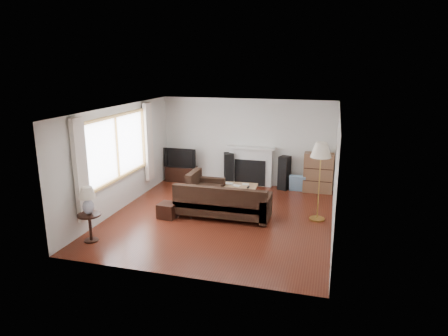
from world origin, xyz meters
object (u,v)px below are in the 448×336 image
(floor_lamp, at_px, (319,182))
(bookshelf, at_px, (318,173))
(tv_stand, at_px, (181,174))
(sectional_sofa, at_px, (223,201))
(side_table, at_px, (90,228))
(coffee_table, at_px, (237,192))

(floor_lamp, bearing_deg, bookshelf, 92.55)
(tv_stand, height_order, bookshelf, bookshelf)
(sectional_sofa, bearing_deg, floor_lamp, 11.15)
(tv_stand, relative_size, side_table, 1.57)
(coffee_table, distance_m, floor_lamp, 2.36)
(bookshelf, bearing_deg, coffee_table, -148.01)
(tv_stand, bearing_deg, bookshelf, 0.43)
(tv_stand, xyz_separation_m, coffee_table, (2.02, -1.22, -0.02))
(sectional_sofa, distance_m, side_table, 2.95)
(sectional_sofa, xyz_separation_m, coffee_table, (0.02, 1.26, -0.18))
(bookshelf, relative_size, sectional_sofa, 0.47)
(bookshelf, height_order, coffee_table, bookshelf)
(bookshelf, relative_size, floor_lamp, 0.61)
(bookshelf, distance_m, side_table, 6.15)
(sectional_sofa, relative_size, coffee_table, 2.27)
(tv_stand, distance_m, side_table, 4.44)
(tv_stand, bearing_deg, floor_lamp, -26.66)
(sectional_sofa, height_order, floor_lamp, floor_lamp)
(coffee_table, height_order, floor_lamp, floor_lamp)
(sectional_sofa, relative_size, floor_lamp, 1.30)
(coffee_table, bearing_deg, bookshelf, 29.27)
(side_table, bearing_deg, sectional_sofa, 41.52)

